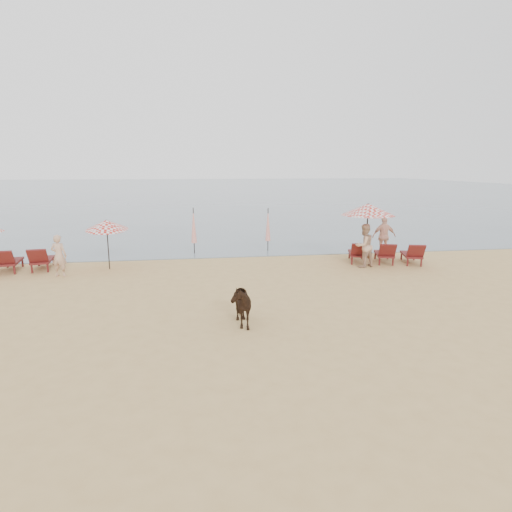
# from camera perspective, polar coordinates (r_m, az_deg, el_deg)

# --- Properties ---
(ground) EXTENTS (120.00, 120.00, 0.00)m
(ground) POSITION_cam_1_polar(r_m,az_deg,el_deg) (11.21, 3.88, -10.72)
(ground) COLOR tan
(ground) RESTS_ON ground
(sea) EXTENTS (160.00, 140.00, 0.06)m
(sea) POSITION_cam_1_polar(r_m,az_deg,el_deg) (90.24, -7.21, 8.96)
(sea) COLOR #51606B
(sea) RESTS_ON ground
(lounger_cluster_left) EXTENTS (3.44, 2.30, 0.71)m
(lounger_cluster_left) POSITION_cam_1_polar(r_m,az_deg,el_deg) (20.41, -30.15, -0.55)
(lounger_cluster_left) COLOR maroon
(lounger_cluster_left) RESTS_ON ground
(lounger_cluster_right) EXTENTS (3.51, 2.63, 0.69)m
(lounger_cluster_right) POSITION_cam_1_polar(r_m,az_deg,el_deg) (20.15, 16.82, 0.37)
(lounger_cluster_right) COLOR maroon
(lounger_cluster_right) RESTS_ON ground
(umbrella_open_left_b) EXTENTS (1.73, 1.76, 2.20)m
(umbrella_open_left_b) POSITION_cam_1_polar(r_m,az_deg,el_deg) (19.04, -19.30, 3.93)
(umbrella_open_left_b) COLOR black
(umbrella_open_left_b) RESTS_ON ground
(umbrella_open_right) EXTENTS (2.27, 2.27, 2.76)m
(umbrella_open_right) POSITION_cam_1_polar(r_m,az_deg,el_deg) (19.18, 14.71, 6.02)
(umbrella_open_right) COLOR black
(umbrella_open_right) RESTS_ON ground
(umbrella_closed_left) EXTENTS (0.28, 0.28, 2.32)m
(umbrella_closed_left) POSITION_cam_1_polar(r_m,az_deg,el_deg) (21.53, -8.31, 4.03)
(umbrella_closed_left) COLOR black
(umbrella_closed_left) RESTS_ON ground
(umbrella_closed_right) EXTENTS (0.27, 0.27, 2.24)m
(umbrella_closed_right) POSITION_cam_1_polar(r_m,az_deg,el_deg) (22.01, 1.61, 4.18)
(umbrella_closed_right) COLOR black
(umbrella_closed_right) RESTS_ON ground
(cow) EXTENTS (0.81, 1.53, 1.25)m
(cow) POSITION_cam_1_polar(r_m,az_deg,el_deg) (11.82, -2.39, -6.28)
(cow) COLOR black
(cow) RESTS_ON ground
(beachgoer_left) EXTENTS (0.69, 0.53, 1.69)m
(beachgoer_left) POSITION_cam_1_polar(r_m,az_deg,el_deg) (18.65, -24.80, 0.05)
(beachgoer_left) COLOR tan
(beachgoer_left) RESTS_ON ground
(beachgoer_right_a) EXTENTS (1.12, 1.01, 1.89)m
(beachgoer_right_a) POSITION_cam_1_polar(r_m,az_deg,el_deg) (19.12, 14.21, 1.36)
(beachgoer_right_a) COLOR tan
(beachgoer_right_a) RESTS_ON ground
(beachgoer_right_b) EXTENTS (1.18, 0.56, 1.96)m
(beachgoer_right_b) POSITION_cam_1_polar(r_m,az_deg,el_deg) (21.73, 16.69, 2.54)
(beachgoer_right_b) COLOR #E3A88E
(beachgoer_right_b) RESTS_ON ground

